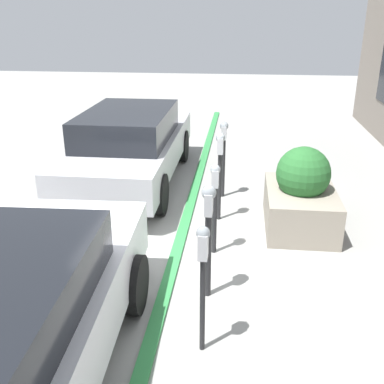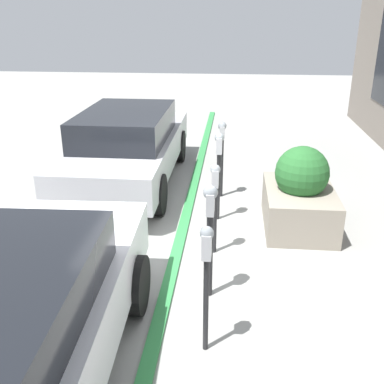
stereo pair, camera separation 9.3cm
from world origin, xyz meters
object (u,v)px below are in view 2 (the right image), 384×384
(parked_car_middle, at_px, (129,145))
(parking_meter_farthest, at_px, (222,147))
(planter_box, at_px, (300,196))
(parking_meter_fourth, at_px, (219,160))
(parking_meter_second, at_px, (210,223))
(parking_meter_middle, at_px, (215,195))
(parking_meter_nearest, at_px, (206,264))

(parked_car_middle, bearing_deg, parking_meter_farthest, -105.78)
(planter_box, bearing_deg, parking_meter_fourth, 83.57)
(parking_meter_fourth, height_order, parked_car_middle, parked_car_middle)
(parking_meter_second, xyz_separation_m, parking_meter_fourth, (2.17, -0.01, 0.06))
(parking_meter_middle, bearing_deg, planter_box, -53.13)
(parking_meter_nearest, xyz_separation_m, parking_meter_fourth, (3.11, 0.01, 0.03))
(planter_box, distance_m, parked_car_middle, 3.53)
(parking_meter_nearest, relative_size, parking_meter_farthest, 0.98)
(parking_meter_fourth, distance_m, parking_meter_farthest, 1.01)
(parking_meter_middle, bearing_deg, parked_car_middle, 34.46)
(parking_meter_middle, relative_size, parking_meter_farthest, 0.93)
(parking_meter_farthest, bearing_deg, planter_box, -132.08)
(parking_meter_nearest, distance_m, parking_meter_fourth, 3.11)
(parking_meter_nearest, bearing_deg, parking_meter_second, 1.22)
(planter_box, xyz_separation_m, parked_car_middle, (1.67, 3.10, 0.27))
(parking_meter_middle, distance_m, parking_meter_fourth, 1.12)
(parking_meter_farthest, height_order, planter_box, parking_meter_farthest)
(parking_meter_farthest, bearing_deg, parking_meter_middle, 179.48)
(parking_meter_nearest, bearing_deg, parking_meter_fourth, 0.12)
(parking_meter_second, relative_size, planter_box, 0.91)
(parking_meter_nearest, distance_m, parked_car_middle, 4.99)
(parking_meter_fourth, distance_m, parked_car_middle, 2.38)
(parking_meter_fourth, bearing_deg, parking_meter_nearest, -179.88)
(parking_meter_second, height_order, parked_car_middle, parked_car_middle)
(parking_meter_middle, height_order, parked_car_middle, parked_car_middle)
(parking_meter_middle, bearing_deg, parking_meter_nearest, -179.65)
(parking_meter_middle, relative_size, parked_car_middle, 0.27)
(parking_meter_second, xyz_separation_m, parked_car_middle, (3.69, 1.80, -0.18))
(parking_meter_second, distance_m, parking_meter_fourth, 2.17)
(parking_meter_nearest, height_order, parking_meter_farthest, parking_meter_farthest)
(parking_meter_middle, xyz_separation_m, parked_car_middle, (2.64, 1.81, -0.09))
(parking_meter_farthest, xyz_separation_m, planter_box, (-1.15, -1.27, -0.43))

